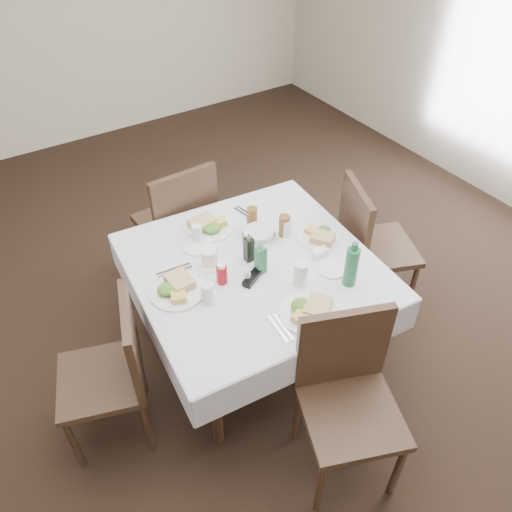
# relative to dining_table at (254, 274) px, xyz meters

# --- Properties ---
(ground_plane) EXTENTS (7.00, 7.00, 0.00)m
(ground_plane) POSITION_rel_dining_table_xyz_m (-0.11, 0.05, -0.68)
(ground_plane) COLOR black
(room_shell) EXTENTS (6.04, 7.04, 2.80)m
(room_shell) POSITION_rel_dining_table_xyz_m (-0.11, 0.05, 1.03)
(room_shell) COLOR beige
(room_shell) RESTS_ON ground
(dining_table) EXTENTS (1.45, 1.45, 0.76)m
(dining_table) POSITION_rel_dining_table_xyz_m (0.00, 0.00, 0.00)
(dining_table) COLOR black
(dining_table) RESTS_ON ground
(chair_north) EXTENTS (0.50, 0.50, 1.01)m
(chair_north) POSITION_rel_dining_table_xyz_m (-0.07, 0.86, -0.11)
(chair_north) COLOR black
(chair_north) RESTS_ON ground
(chair_south) EXTENTS (0.61, 0.61, 0.99)m
(chair_south) POSITION_rel_dining_table_xyz_m (0.01, -0.84, -0.12)
(chair_south) COLOR black
(chair_south) RESTS_ON ground
(chair_east) EXTENTS (0.60, 0.60, 0.98)m
(chair_east) POSITION_rel_dining_table_xyz_m (0.90, -0.02, -0.12)
(chair_east) COLOR black
(chair_east) RESTS_ON ground
(chair_west) EXTENTS (0.56, 0.56, 0.94)m
(chair_west) POSITION_rel_dining_table_xyz_m (-0.90, -0.07, -0.15)
(chair_west) COLOR black
(chair_west) RESTS_ON ground
(meal_north) EXTENTS (0.30, 0.30, 0.06)m
(meal_north) POSITION_rel_dining_table_xyz_m (-0.06, 0.43, 0.10)
(meal_north) COLOR white
(meal_north) RESTS_ON dining_table
(meal_south) EXTENTS (0.30, 0.30, 0.07)m
(meal_south) POSITION_rel_dining_table_xyz_m (0.03, -0.48, 0.11)
(meal_south) COLOR white
(meal_south) RESTS_ON dining_table
(meal_east) EXTENTS (0.26, 0.26, 0.06)m
(meal_east) POSITION_rel_dining_table_xyz_m (0.47, -0.02, 0.10)
(meal_east) COLOR white
(meal_east) RESTS_ON dining_table
(meal_west) EXTENTS (0.30, 0.30, 0.06)m
(meal_west) POSITION_rel_dining_table_xyz_m (-0.47, 0.04, 0.11)
(meal_west) COLOR white
(meal_west) RESTS_ON dining_table
(side_plate_a) EXTENTS (0.18, 0.18, 0.01)m
(side_plate_a) POSITION_rel_dining_table_xyz_m (-0.20, 0.31, 0.09)
(side_plate_a) COLOR white
(side_plate_a) RESTS_ON dining_table
(side_plate_b) EXTENTS (0.17, 0.17, 0.01)m
(side_plate_b) POSITION_rel_dining_table_xyz_m (0.35, -0.28, 0.09)
(side_plate_b) COLOR white
(side_plate_b) RESTS_ON dining_table
(water_n) EXTENTS (0.06, 0.06, 0.11)m
(water_n) POSITION_rel_dining_table_xyz_m (-0.17, 0.36, 0.14)
(water_n) COLOR silver
(water_n) RESTS_ON dining_table
(water_s) EXTENTS (0.08, 0.08, 0.14)m
(water_s) POSITION_rel_dining_table_xyz_m (0.13, -0.27, 0.15)
(water_s) COLOR silver
(water_s) RESTS_ON dining_table
(water_e) EXTENTS (0.06, 0.06, 0.12)m
(water_e) POSITION_rel_dining_table_xyz_m (0.31, 0.12, 0.14)
(water_e) COLOR silver
(water_e) RESTS_ON dining_table
(water_w) EXTENTS (0.07, 0.07, 0.12)m
(water_w) POSITION_rel_dining_table_xyz_m (-0.36, -0.12, 0.14)
(water_w) COLOR silver
(water_w) RESTS_ON dining_table
(iced_tea_a) EXTENTS (0.07, 0.07, 0.14)m
(iced_tea_a) POSITION_rel_dining_table_xyz_m (0.18, 0.31, 0.15)
(iced_tea_a) COLOR brown
(iced_tea_a) RESTS_ON dining_table
(iced_tea_b) EXTENTS (0.07, 0.07, 0.14)m
(iced_tea_b) POSITION_rel_dining_table_xyz_m (0.30, 0.13, 0.15)
(iced_tea_b) COLOR brown
(iced_tea_b) RESTS_ON dining_table
(bread_basket) EXTENTS (0.20, 0.20, 0.07)m
(bread_basket) POSITION_rel_dining_table_xyz_m (0.15, 0.17, 0.11)
(bread_basket) COLOR silver
(bread_basket) RESTS_ON dining_table
(oil_cruet_dark) EXTENTS (0.05, 0.05, 0.20)m
(oil_cruet_dark) POSITION_rel_dining_table_xyz_m (-0.00, 0.05, 0.17)
(oil_cruet_dark) COLOR black
(oil_cruet_dark) RESTS_ON dining_table
(oil_cruet_green) EXTENTS (0.05, 0.05, 0.22)m
(oil_cruet_green) POSITION_rel_dining_table_xyz_m (-0.00, -0.07, 0.17)
(oil_cruet_green) COLOR #1D6839
(oil_cruet_green) RESTS_ON dining_table
(ketchup_bottle) EXTENTS (0.06, 0.06, 0.13)m
(ketchup_bottle) POSITION_rel_dining_table_xyz_m (-0.23, -0.03, 0.14)
(ketchup_bottle) COLOR #A40C12
(ketchup_bottle) RESTS_ON dining_table
(salt_shaker) EXTENTS (0.04, 0.04, 0.09)m
(salt_shaker) POSITION_rel_dining_table_xyz_m (-0.10, -0.10, 0.12)
(salt_shaker) COLOR white
(salt_shaker) RESTS_ON dining_table
(pepper_shaker) EXTENTS (0.04, 0.04, 0.08)m
(pepper_shaker) POSITION_rel_dining_table_xyz_m (0.02, -0.04, 0.12)
(pepper_shaker) COLOR #40311E
(pepper_shaker) RESTS_ON dining_table
(coffee_mug) EXTENTS (0.15, 0.15, 0.11)m
(coffee_mug) POSITION_rel_dining_table_xyz_m (-0.21, 0.13, 0.13)
(coffee_mug) COLOR white
(coffee_mug) RESTS_ON dining_table
(sunglasses) EXTENTS (0.16, 0.12, 0.03)m
(sunglasses) POSITION_rel_dining_table_xyz_m (-0.07, -0.10, 0.10)
(sunglasses) COLOR black
(sunglasses) RESTS_ON dining_table
(green_bottle) EXTENTS (0.07, 0.07, 0.28)m
(green_bottle) POSITION_rel_dining_table_xyz_m (0.36, -0.41, 0.20)
(green_bottle) COLOR #1D6839
(green_bottle) RESTS_ON dining_table
(sugar_caddy) EXTENTS (0.10, 0.06, 0.05)m
(sugar_caddy) POSITION_rel_dining_table_xyz_m (0.36, -0.15, 0.10)
(sugar_caddy) COLOR white
(sugar_caddy) RESTS_ON dining_table
(cutlery_n) EXTENTS (0.07, 0.18, 0.01)m
(cutlery_n) POSITION_rel_dining_table_xyz_m (0.22, 0.45, 0.08)
(cutlery_n) COLOR silver
(cutlery_n) RESTS_ON dining_table
(cutlery_s) EXTENTS (0.06, 0.20, 0.01)m
(cutlery_s) POSITION_rel_dining_table_xyz_m (-0.15, -0.48, 0.08)
(cutlery_s) COLOR silver
(cutlery_s) RESTS_ON dining_table
(cutlery_e) EXTENTS (0.20, 0.09, 0.01)m
(cutlery_e) POSITION_rel_dining_table_xyz_m (0.45, -0.12, 0.08)
(cutlery_e) COLOR silver
(cutlery_e) RESTS_ON dining_table
(cutlery_w) EXTENTS (0.21, 0.06, 0.01)m
(cutlery_w) POSITION_rel_dining_table_xyz_m (-0.41, 0.19, 0.08)
(cutlery_w) COLOR silver
(cutlery_w) RESTS_ON dining_table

